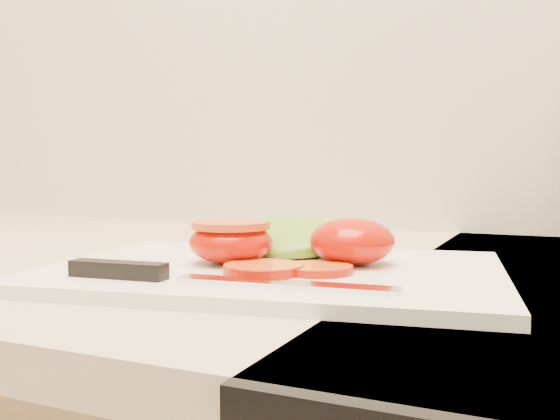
% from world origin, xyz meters
% --- Properties ---
extents(cutting_board, '(0.40, 0.32, 0.01)m').
position_xyz_m(cutting_board, '(0.09, 1.58, 0.94)').
color(cutting_board, white).
rests_on(cutting_board, counter).
extents(tomato_half_dome, '(0.07, 0.07, 0.04)m').
position_xyz_m(tomato_half_dome, '(0.14, 1.61, 0.96)').
color(tomato_half_dome, '#C10B02').
rests_on(tomato_half_dome, cutting_board).
extents(tomato_half_cut, '(0.07, 0.07, 0.04)m').
position_xyz_m(tomato_half_cut, '(0.05, 1.57, 0.96)').
color(tomato_half_cut, '#C10B02').
rests_on(tomato_half_cut, cutting_board).
extents(tomato_slice_0, '(0.06, 0.06, 0.01)m').
position_xyz_m(tomato_slice_0, '(0.09, 1.54, 0.94)').
color(tomato_slice_0, orange).
rests_on(tomato_slice_0, cutting_board).
extents(tomato_slice_1, '(0.05, 0.05, 0.01)m').
position_xyz_m(tomato_slice_1, '(0.13, 1.56, 0.94)').
color(tomato_slice_1, orange).
rests_on(tomato_slice_1, cutting_board).
extents(lettuce_leaf_0, '(0.17, 0.14, 0.03)m').
position_xyz_m(lettuce_leaf_0, '(0.06, 1.65, 0.95)').
color(lettuce_leaf_0, '#7CC333').
rests_on(lettuce_leaf_0, cutting_board).
extents(knife, '(0.24, 0.05, 0.01)m').
position_xyz_m(knife, '(0.05, 1.49, 0.94)').
color(knife, silver).
rests_on(knife, cutting_board).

